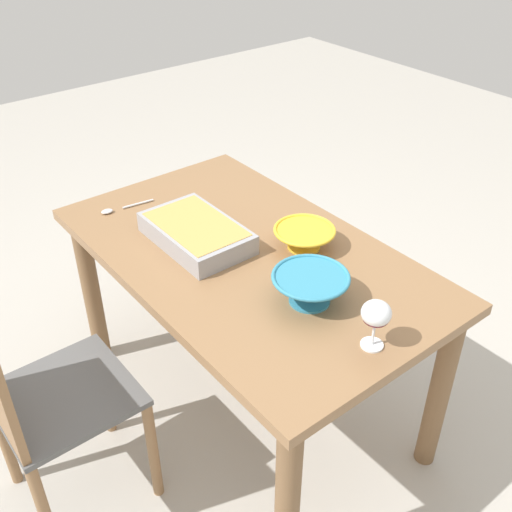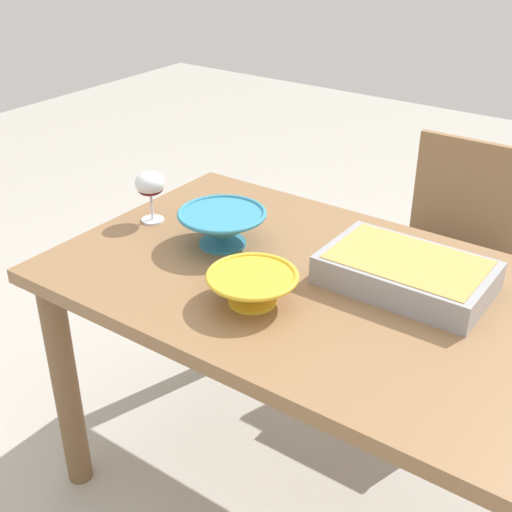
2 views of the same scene
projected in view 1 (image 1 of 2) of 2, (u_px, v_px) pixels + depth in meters
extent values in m
plane|color=#B2ADA3|center=(249.00, 401.00, 2.45)|extent=(8.00, 8.00, 0.00)
cube|color=olive|center=(247.00, 257.00, 2.05)|extent=(1.36, 0.81, 0.04)
cylinder|color=brown|center=(439.00, 391.00, 2.03)|extent=(0.07, 0.07, 0.69)
cylinder|color=brown|center=(225.00, 238.00, 2.83)|extent=(0.07, 0.07, 0.69)
cylinder|color=brown|center=(287.00, 504.00, 1.69)|extent=(0.07, 0.07, 0.69)
cylinder|color=brown|center=(92.00, 292.00, 2.48)|extent=(0.07, 0.07, 0.69)
cube|color=#595959|center=(65.00, 396.00, 1.87)|extent=(0.39, 0.40, 0.02)
cylinder|color=olive|center=(153.00, 450.00, 1.98)|extent=(0.04, 0.04, 0.44)
cylinder|color=olive|center=(104.00, 388.00, 2.21)|extent=(0.04, 0.04, 0.44)
cylinder|color=olive|center=(3.00, 438.00, 2.02)|extent=(0.04, 0.04, 0.44)
cylinder|color=white|center=(372.00, 345.00, 1.66)|extent=(0.06, 0.06, 0.01)
cylinder|color=white|center=(373.00, 334.00, 1.64)|extent=(0.01, 0.01, 0.07)
ellipsoid|color=white|center=(376.00, 313.00, 1.60)|extent=(0.08, 0.08, 0.07)
ellipsoid|color=#4C0A19|center=(376.00, 318.00, 1.61)|extent=(0.07, 0.07, 0.04)
cube|color=#99999E|center=(196.00, 233.00, 2.08)|extent=(0.39, 0.24, 0.07)
cube|color=tan|center=(196.00, 226.00, 2.06)|extent=(0.35, 0.22, 0.02)
cylinder|color=yellow|center=(304.00, 246.00, 2.07)|extent=(0.11, 0.11, 0.01)
cone|color=yellow|center=(304.00, 238.00, 2.05)|extent=(0.20, 0.20, 0.06)
torus|color=yellow|center=(305.00, 230.00, 2.03)|extent=(0.21, 0.21, 0.01)
cylinder|color=teal|center=(309.00, 300.00, 1.82)|extent=(0.12, 0.12, 0.01)
cone|color=teal|center=(310.00, 288.00, 1.80)|extent=(0.23, 0.23, 0.08)
torus|color=teal|center=(311.00, 277.00, 1.77)|extent=(0.23, 0.23, 0.01)
cylinder|color=silver|center=(138.00, 204.00, 2.31)|extent=(0.02, 0.12, 0.01)
ellipsoid|color=silver|center=(107.00, 211.00, 2.25)|extent=(0.04, 0.05, 0.01)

